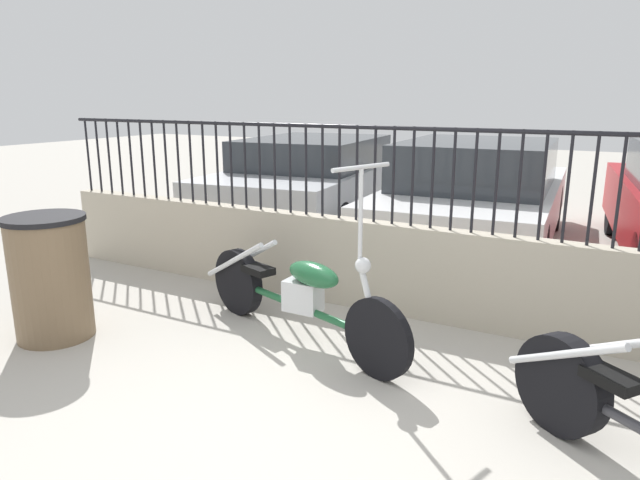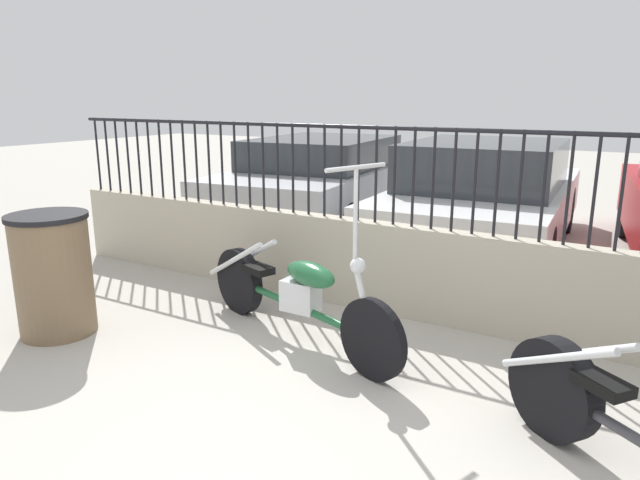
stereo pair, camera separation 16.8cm
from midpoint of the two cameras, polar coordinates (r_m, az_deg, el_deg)
The scene contains 7 objects.
ground_plane at distance 3.35m, azimuth -6.98°, elevation -19.76°, with size 40.00×40.00×0.00m, color #ADA89E.
low_wall at distance 4.99m, azimuth 7.92°, elevation -3.07°, with size 8.02×0.18×0.80m.
fence_railing at distance 4.80m, azimuth 8.31°, elevation 7.73°, with size 8.02×0.04×0.83m.
motorcycle_green at distance 4.49m, azimuth -4.01°, elevation -5.16°, with size 2.20×0.92×1.44m.
trash_bin at distance 4.97m, azimuth -26.24°, elevation -3.36°, with size 0.61×0.61×0.98m.
car_silver at distance 8.39m, azimuth -0.74°, elevation 5.97°, with size 2.30×4.72×1.30m.
car_white at distance 7.40m, azimuth 14.80°, elevation 4.43°, with size 2.15×4.56×1.35m.
Camera 1 is at (1.59, -2.28, 1.86)m, focal length 32.00 mm.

